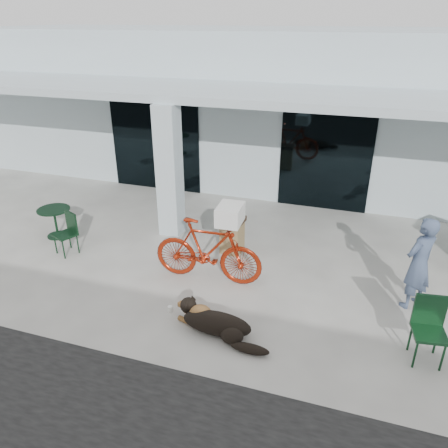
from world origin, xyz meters
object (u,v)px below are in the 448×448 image
(trash_receptacle, at_px, (232,235))
(person, at_px, (419,264))
(bicycle, at_px, (208,251))
(cafe_chair_far_a, at_px, (429,333))
(cafe_table_near, at_px, (56,223))
(cafe_chair_near, at_px, (65,234))
(dog, at_px, (217,322))

(trash_receptacle, bearing_deg, person, -13.79)
(bicycle, bearing_deg, cafe_chair_far_a, -108.39)
(cafe_table_near, distance_m, trash_receptacle, 4.30)
(bicycle, xyz_separation_m, person, (3.86, 0.34, 0.22))
(cafe_table_near, bearing_deg, cafe_chair_near, -40.31)
(cafe_chair_far_a, bearing_deg, cafe_chair_near, 163.19)
(bicycle, distance_m, cafe_chair_far_a, 4.13)
(cafe_chair_near, distance_m, trash_receptacle, 3.71)
(bicycle, relative_size, cafe_chair_near, 2.30)
(dog, height_order, trash_receptacle, trash_receptacle)
(cafe_chair_near, height_order, person, person)
(dog, bearing_deg, trash_receptacle, 119.00)
(cafe_table_near, distance_m, person, 8.03)
(cafe_chair_near, xyz_separation_m, trash_receptacle, (3.50, 1.24, -0.06))
(dog, height_order, person, person)
(bicycle, height_order, trash_receptacle, bicycle)
(dog, distance_m, cafe_table_near, 5.34)
(cafe_chair_near, relative_size, trash_receptacle, 1.14)
(dog, bearing_deg, person, 47.80)
(bicycle, height_order, cafe_table_near, bicycle)
(bicycle, bearing_deg, dog, -157.45)
(bicycle, distance_m, cafe_chair_near, 3.39)
(cafe_chair_far_a, distance_m, person, 1.52)
(bicycle, height_order, dog, bicycle)
(bicycle, relative_size, dog, 1.60)
(cafe_table_near, bearing_deg, cafe_chair_far_a, -12.53)
(dog, xyz_separation_m, cafe_chair_far_a, (3.26, 0.41, 0.30))
(bicycle, relative_size, trash_receptacle, 2.63)
(person, bearing_deg, cafe_chair_near, -44.91)
(cafe_chair_near, height_order, cafe_chair_far_a, cafe_chair_far_a)
(cafe_chair_far_a, xyz_separation_m, trash_receptacle, (-3.86, 2.39, -0.11))
(bicycle, bearing_deg, trash_receptacle, -7.76)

